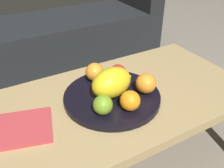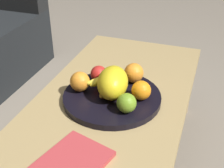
{
  "view_description": "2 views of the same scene",
  "coord_description": "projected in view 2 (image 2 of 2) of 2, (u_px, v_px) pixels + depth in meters",
  "views": [
    {
      "loc": [
        -0.38,
        -0.73,
        1.01
      ],
      "look_at": [
        0.04,
        -0.01,
        0.47
      ],
      "focal_mm": 40.33,
      "sensor_mm": 36.0,
      "label": 1
    },
    {
      "loc": [
        -0.93,
        -0.34,
        1.1
      ],
      "look_at": [
        0.04,
        -0.01,
        0.47
      ],
      "focal_mm": 49.01,
      "sensor_mm": 36.0,
      "label": 2
    }
  ],
  "objects": [
    {
      "name": "apple_left",
      "position": [
        127.0,
        103.0,
        1.11
      ],
      "size": [
        0.07,
        0.07,
        0.07
      ],
      "primitive_type": "sphere",
      "color": "olive",
      "rests_on": "fruit_bowl"
    },
    {
      "name": "orange_front",
      "position": [
        141.0,
        90.0,
        1.18
      ],
      "size": [
        0.08,
        0.08,
        0.08
      ],
      "primitive_type": "sphere",
      "color": "orange",
      "rests_on": "fruit_bowl"
    },
    {
      "name": "melon_large_front",
      "position": [
        113.0,
        83.0,
        1.19
      ],
      "size": [
        0.19,
        0.15,
        0.12
      ],
      "primitive_type": "ellipsoid",
      "rotation": [
        0.0,
        0.0,
        0.19
      ],
      "color": "yellow",
      "rests_on": "fruit_bowl"
    },
    {
      "name": "orange_left",
      "position": [
        80.0,
        82.0,
        1.24
      ],
      "size": [
        0.08,
        0.08,
        0.08
      ],
      "primitive_type": "sphere",
      "color": "orange",
      "rests_on": "fruit_bowl"
    },
    {
      "name": "orange_right",
      "position": [
        134.0,
        73.0,
        1.3
      ],
      "size": [
        0.08,
        0.08,
        0.08
      ],
      "primitive_type": "sphere",
      "color": "orange",
      "rests_on": "fruit_bowl"
    },
    {
      "name": "coffee_table",
      "position": [
        108.0,
        113.0,
        1.23
      ],
      "size": [
        1.3,
        0.6,
        0.4
      ],
      "color": "tan",
      "rests_on": "ground_plane"
    },
    {
      "name": "fruit_bowl",
      "position": [
        112.0,
        97.0,
        1.24
      ],
      "size": [
        0.4,
        0.4,
        0.03
      ],
      "primitive_type": "cylinder",
      "color": "black",
      "rests_on": "coffee_table"
    },
    {
      "name": "apple_front",
      "position": [
        99.0,
        74.0,
        1.3
      ],
      "size": [
        0.07,
        0.07,
        0.07
      ],
      "primitive_type": "sphere",
      "color": "red",
      "rests_on": "fruit_bowl"
    },
    {
      "name": "magazine",
      "position": [
        67.0,
        165.0,
        0.93
      ],
      "size": [
        0.29,
        0.24,
        0.02
      ],
      "primitive_type": "cube",
      "rotation": [
        0.0,
        0.0,
        -0.27
      ],
      "color": "#BA393E",
      "rests_on": "coffee_table"
    },
    {
      "name": "banana_bunch",
      "position": [
        105.0,
        83.0,
        1.24
      ],
      "size": [
        0.17,
        0.13,
        0.06
      ],
      "color": "yellow",
      "rests_on": "fruit_bowl"
    }
  ]
}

